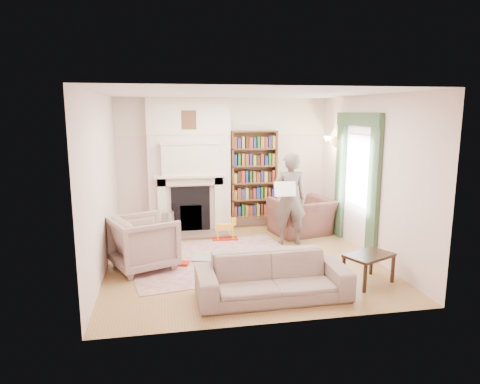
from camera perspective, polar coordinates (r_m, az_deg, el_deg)
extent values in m
plane|color=olive|center=(7.44, 0.35, -9.09)|extent=(4.50, 4.50, 0.00)
plane|color=white|center=(7.00, 0.38, 13.00)|extent=(4.50, 4.50, 0.00)
plane|color=white|center=(9.29, -2.23, 3.78)|extent=(4.50, 0.00, 4.50)
plane|color=white|center=(4.93, 5.23, -2.46)|extent=(4.50, 0.00, 4.50)
plane|color=white|center=(7.03, -17.97, 1.02)|extent=(0.00, 4.50, 4.50)
plane|color=white|center=(7.82, 16.79, 2.02)|extent=(0.00, 4.50, 4.50)
cube|color=white|center=(9.04, -6.79, 3.52)|extent=(1.70, 0.35, 2.80)
cube|color=silver|center=(8.78, -6.64, 2.12)|extent=(1.47, 0.24, 0.05)
cube|color=black|center=(9.00, -6.58, -2.33)|extent=(0.80, 0.06, 0.96)
cube|color=silver|center=(8.76, -6.70, 4.31)|extent=(1.15, 0.18, 0.62)
cube|color=brown|center=(9.30, 1.87, 2.39)|extent=(1.00, 0.24, 1.85)
cube|color=silver|center=(8.16, 15.45, 2.79)|extent=(0.02, 0.90, 1.30)
cube|color=#314B30|center=(7.57, 17.40, 0.17)|extent=(0.07, 0.32, 2.40)
cube|color=#314B30|center=(8.81, 13.20, 1.81)|extent=(0.07, 0.32, 2.40)
cube|color=#314B30|center=(8.07, 15.49, 9.33)|extent=(0.09, 1.70, 0.24)
cube|color=#C7B796|center=(7.47, -3.37, -8.97)|extent=(3.18, 2.64, 0.01)
imported|color=#4E3229|center=(8.97, 8.19, -3.25)|extent=(1.35, 1.25, 0.75)
imported|color=#B2A793|center=(7.13, -12.68, -6.61)|extent=(1.23, 1.21, 0.86)
imported|color=gray|center=(5.94, 4.40, -11.24)|extent=(2.08, 0.83, 0.60)
imported|color=#554A44|center=(8.16, 6.62, -0.93)|extent=(0.67, 0.47, 1.77)
cube|color=white|center=(7.89, 6.03, 0.41)|extent=(0.41, 0.14, 0.27)
cylinder|color=#A9ADB1|center=(8.71, -9.52, -4.37)|extent=(0.31, 0.31, 0.55)
cube|color=gold|center=(7.51, -4.72, -8.72)|extent=(0.49, 0.49, 0.03)
cube|color=#A72213|center=(7.26, -7.91, -9.40)|extent=(0.31, 0.25, 0.04)
cube|color=red|center=(7.39, 0.76, -9.07)|extent=(0.28, 0.23, 0.02)
cube|color=red|center=(7.31, 3.55, -9.30)|extent=(0.25, 0.19, 0.02)
cube|color=red|center=(7.22, 4.09, -9.56)|extent=(0.28, 0.24, 0.02)
cube|color=red|center=(6.86, 1.23, -10.67)|extent=(0.28, 0.30, 0.02)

